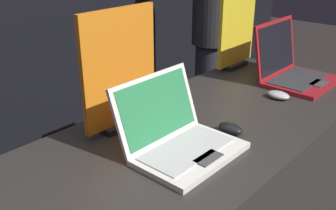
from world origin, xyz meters
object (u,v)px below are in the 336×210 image
object	(u,v)px
person_bystander	(212,35)
laptop_back	(292,68)
promo_stand_back	(237,31)
laptop_middle	(177,135)
mouse_back	(278,95)
mouse_middle	(230,128)
promo_stand_middle	(120,73)

from	to	relation	value
person_bystander	laptop_back	bearing A→B (deg)	-127.37
promo_stand_back	person_bystander	world-z (taller)	person_bystander
laptop_middle	laptop_back	world-z (taller)	laptop_back
promo_stand_back	person_bystander	distance (m)	1.12
laptop_back	person_bystander	distance (m)	1.34
mouse_back	laptop_middle	bearing A→B (deg)	176.54
laptop_middle	person_bystander	size ratio (longest dim) A/B	0.21
laptop_middle	mouse_middle	size ratio (longest dim) A/B	3.71
promo_stand_middle	mouse_back	world-z (taller)	promo_stand_middle
laptop_back	mouse_back	distance (m)	0.26
promo_stand_back	person_bystander	bearing A→B (deg)	42.07
laptop_middle	person_bystander	bearing A→B (deg)	32.37
laptop_back	laptop_middle	bearing A→B (deg)	-178.45
mouse_middle	person_bystander	bearing A→B (deg)	37.75
laptop_middle	promo_stand_middle	size ratio (longest dim) A/B	0.81
person_bystander	mouse_middle	bearing A→B (deg)	-142.25
mouse_middle	person_bystander	distance (m)	1.88
promo_stand_back	mouse_back	bearing A→B (deg)	-122.56
mouse_back	promo_stand_back	xyz separation A→B (m)	(0.25, 0.39, 0.19)
promo_stand_middle	laptop_back	distance (m)	0.94
mouse_back	laptop_back	bearing A→B (deg)	14.25
mouse_back	mouse_middle	bearing A→B (deg)	-176.56
promo_stand_middle	person_bystander	distance (m)	1.91
laptop_back	mouse_back	world-z (taller)	laptop_back
mouse_middle	mouse_back	bearing A→B (deg)	3.44
promo_stand_middle	laptop_back	xyz separation A→B (m)	(0.90, -0.25, -0.15)
mouse_middle	laptop_middle	bearing A→B (deg)	164.03
laptop_middle	mouse_back	world-z (taller)	laptop_middle
laptop_back	promo_stand_back	world-z (taller)	promo_stand_back
promo_stand_back	promo_stand_middle	bearing A→B (deg)	-174.87
laptop_middle	mouse_middle	bearing A→B (deg)	-15.97
promo_stand_middle	mouse_back	distance (m)	0.75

